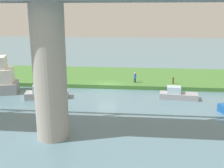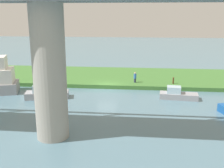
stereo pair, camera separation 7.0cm
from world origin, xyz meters
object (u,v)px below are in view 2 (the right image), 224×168
at_px(pontoon_yellow, 177,94).
at_px(skiff_small, 46,93).
at_px(mooring_post, 173,81).
at_px(bridge_pylon, 50,74).
at_px(person_on_bank, 135,77).

xyz_separation_m(pontoon_yellow, skiff_small, (14.99, 1.26, 0.07)).
bearing_deg(mooring_post, bridge_pylon, 54.90).
distance_m(pontoon_yellow, skiff_small, 15.04).
xyz_separation_m(mooring_post, skiff_small, (15.07, 6.13, -0.35)).
xyz_separation_m(bridge_pylon, pontoon_yellow, (-11.01, -10.91, -4.57)).
distance_m(person_on_bank, mooring_post, 5.01).
xyz_separation_m(mooring_post, pontoon_yellow, (0.08, 4.87, -0.42)).
height_order(bridge_pylon, pontoon_yellow, bridge_pylon).
xyz_separation_m(bridge_pylon, skiff_small, (3.98, -9.65, -4.50)).
xyz_separation_m(person_on_bank, pontoon_yellow, (-4.92, 5.07, -0.70)).
distance_m(bridge_pylon, skiff_small, 11.37).
bearing_deg(mooring_post, pontoon_yellow, 89.03).
height_order(person_on_bank, skiff_small, person_on_bank).
distance_m(person_on_bank, pontoon_yellow, 7.09).
bearing_deg(person_on_bank, mooring_post, 177.80).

